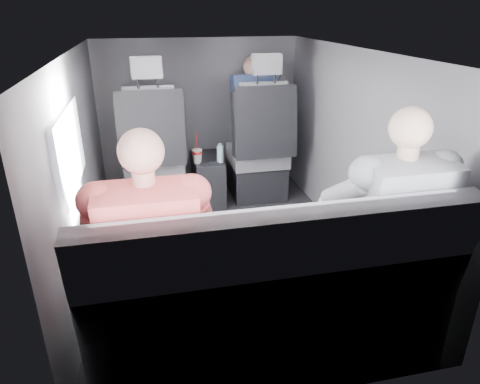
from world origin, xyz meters
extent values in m
plane|color=black|center=(0.00, 0.00, 0.00)|extent=(2.60, 2.60, 0.00)
plane|color=#B2B2AD|center=(0.00, 0.00, 1.35)|extent=(2.60, 2.60, 0.00)
cube|color=#56565B|center=(-0.90, 0.00, 0.68)|extent=(0.02, 2.60, 1.35)
cube|color=#56565B|center=(0.90, 0.00, 0.68)|extent=(0.02, 2.60, 1.35)
cube|color=#56565B|center=(0.00, 1.30, 0.68)|extent=(1.80, 0.02, 1.35)
cube|color=#56565B|center=(0.00, -1.30, 0.68)|extent=(1.80, 0.02, 1.35)
cube|color=white|center=(-0.88, -0.30, 0.90)|extent=(0.02, 0.75, 0.42)
cube|color=black|center=(0.45, 0.67, 0.80)|extent=(0.35, 0.11, 0.59)
cube|color=black|center=(-0.45, 0.92, 0.15)|extent=(0.46, 0.48, 0.30)
cube|color=#59585D|center=(-0.45, 0.90, 0.38)|extent=(0.48, 0.46, 0.14)
cube|color=#59585D|center=(-0.45, 0.70, 0.75)|extent=(0.38, 0.18, 0.61)
cube|color=black|center=(-0.67, 0.70, 0.72)|extent=(0.08, 0.21, 0.53)
cube|color=black|center=(-0.23, 0.70, 0.72)|extent=(0.08, 0.21, 0.53)
cube|color=black|center=(-0.45, 0.64, 0.74)|extent=(0.50, 0.11, 0.58)
cube|color=#59585D|center=(-0.45, 0.66, 1.19)|extent=(0.22, 0.10, 0.15)
cube|color=black|center=(0.45, 0.92, 0.15)|extent=(0.46, 0.48, 0.30)
cube|color=#59585D|center=(0.45, 0.90, 0.38)|extent=(0.48, 0.46, 0.14)
cube|color=#59585D|center=(0.45, 0.70, 0.75)|extent=(0.38, 0.18, 0.61)
cube|color=black|center=(0.23, 0.70, 0.72)|extent=(0.08, 0.21, 0.53)
cube|color=black|center=(0.67, 0.70, 0.72)|extent=(0.08, 0.21, 0.53)
cube|color=black|center=(0.45, 0.64, 0.74)|extent=(0.50, 0.11, 0.58)
cube|color=#59585D|center=(0.45, 0.66, 1.19)|extent=(0.22, 0.10, 0.15)
cube|color=black|center=(0.00, 0.88, 0.20)|extent=(0.24, 0.48, 0.40)
cylinder|color=black|center=(-0.05, 0.76, 0.41)|extent=(0.09, 0.09, 0.01)
cylinder|color=black|center=(0.06, 0.76, 0.41)|extent=(0.09, 0.09, 0.01)
cube|color=#59585D|center=(0.00, -1.02, 0.23)|extent=(1.60, 0.50, 0.45)
cube|color=#59585D|center=(0.00, -1.25, 0.68)|extent=(1.60, 0.17, 0.47)
cylinder|color=red|center=(-0.10, 0.76, 0.49)|extent=(0.08, 0.08, 0.02)
cylinder|color=white|center=(-0.10, 0.76, 0.51)|extent=(0.08, 0.08, 0.01)
cylinder|color=red|center=(-0.10, 0.76, 0.59)|extent=(0.01, 0.01, 0.14)
cylinder|color=#9ABCD1|center=(0.09, 0.74, 0.47)|extent=(0.06, 0.06, 0.14)
cylinder|color=#9ABCD1|center=(0.09, 0.74, 0.55)|extent=(0.03, 0.03, 0.02)
cube|color=silver|center=(-0.46, -0.73, 0.59)|extent=(0.40, 0.31, 0.02)
cube|color=silver|center=(-0.46, -0.74, 0.60)|extent=(0.32, 0.19, 0.00)
cube|color=silver|center=(-0.46, -0.65, 0.60)|extent=(0.12, 0.07, 0.00)
cube|color=silver|center=(-0.46, -0.90, 0.72)|extent=(0.37, 0.13, 0.26)
cube|color=white|center=(-0.46, -0.89, 0.72)|extent=(0.33, 0.10, 0.22)
cube|color=black|center=(0.53, -0.76, 0.59)|extent=(0.32, 0.24, 0.02)
cube|color=black|center=(0.53, -0.78, 0.60)|extent=(0.26, 0.14, 0.00)
cube|color=black|center=(0.53, -0.70, 0.60)|extent=(0.10, 0.05, 0.00)
cube|color=black|center=(0.53, -0.90, 0.70)|extent=(0.31, 0.09, 0.20)
cube|color=white|center=(0.53, -0.89, 0.70)|extent=(0.27, 0.07, 0.17)
cube|color=#323337|center=(-0.62, -0.90, 0.51)|extent=(0.14, 0.41, 0.12)
cube|color=#323337|center=(-0.41, -0.90, 0.51)|extent=(0.14, 0.41, 0.12)
cube|color=#323337|center=(-0.62, -0.68, 0.23)|extent=(0.12, 0.12, 0.45)
cube|color=#323337|center=(-0.41, -0.68, 0.23)|extent=(0.12, 0.12, 0.45)
cube|color=#C75941|center=(-0.51, -1.10, 0.74)|extent=(0.38, 0.25, 0.51)
sphere|color=tan|center=(-0.51, -1.07, 1.11)|extent=(0.17, 0.17, 0.17)
cylinder|color=tan|center=(-0.70, -0.82, 0.66)|extent=(0.11, 0.26, 0.11)
cylinder|color=tan|center=(-0.32, -0.82, 0.66)|extent=(0.11, 0.26, 0.11)
cube|color=navy|center=(0.46, -0.90, 0.51)|extent=(0.15, 0.43, 0.13)
cube|color=navy|center=(0.68, -0.90, 0.51)|extent=(0.15, 0.43, 0.13)
cube|color=navy|center=(0.46, -0.68, 0.23)|extent=(0.13, 0.13, 0.45)
cube|color=navy|center=(0.68, -0.68, 0.23)|extent=(0.13, 0.13, 0.45)
cube|color=slate|center=(0.57, -1.10, 0.75)|extent=(0.39, 0.26, 0.53)
sphere|color=#D9AF94|center=(0.57, -1.07, 1.13)|extent=(0.18, 0.18, 0.18)
cylinder|color=#D9AF94|center=(0.38, -0.82, 0.66)|extent=(0.11, 0.27, 0.12)
cylinder|color=#D9AF94|center=(0.77, -0.82, 0.66)|extent=(0.11, 0.27, 0.12)
cube|color=navy|center=(0.47, 1.08, 0.78)|extent=(0.39, 0.25, 0.57)
sphere|color=tan|center=(0.47, 1.10, 1.12)|extent=(0.20, 0.20, 0.20)
cube|color=navy|center=(0.47, 1.14, 0.49)|extent=(0.33, 0.39, 0.12)
camera|label=1|loc=(-0.49, -2.59, 1.59)|focal=32.00mm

